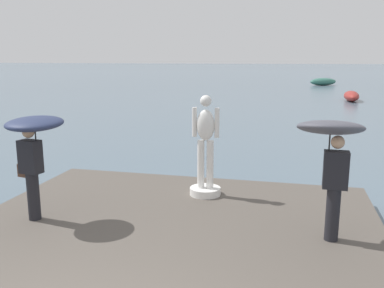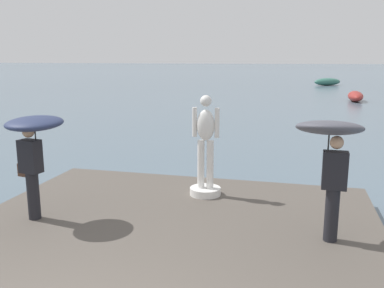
{
  "view_description": "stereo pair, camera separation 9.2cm",
  "coord_description": "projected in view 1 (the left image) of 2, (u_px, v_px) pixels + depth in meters",
  "views": [
    {
      "loc": [
        1.97,
        -2.91,
        3.31
      ],
      "look_at": [
        0.0,
        5.3,
        1.55
      ],
      "focal_mm": 38.85,
      "sensor_mm": 36.0,
      "label": 1
    },
    {
      "loc": [
        2.06,
        -2.89,
        3.31
      ],
      "look_at": [
        0.0,
        5.3,
        1.55
      ],
      "focal_mm": 38.85,
      "sensor_mm": 36.0,
      "label": 2
    }
  ],
  "objects": [
    {
      "name": "ground_plane",
      "position": [
        272.0,
        91.0,
        41.98
      ],
      "size": [
        400.0,
        400.0,
        0.0
      ],
      "primitive_type": "plane",
      "color": "slate"
    },
    {
      "name": "boat_near",
      "position": [
        323.0,
        82.0,
        50.49
      ],
      "size": [
        3.74,
        3.06,
        0.89
      ],
      "color": "#336B5B",
      "rests_on": "ground"
    },
    {
      "name": "statue_white_figure",
      "position": [
        205.0,
        155.0,
        8.82
      ],
      "size": [
        0.67,
        0.67,
        2.15
      ],
      "color": "white",
      "rests_on": "pier"
    },
    {
      "name": "boat_mid",
      "position": [
        351.0,
        96.0,
        32.33
      ],
      "size": [
        1.21,
        3.54,
        0.77
      ],
      "color": "#9E2D28",
      "rests_on": "ground"
    },
    {
      "name": "onlooker_right",
      "position": [
        332.0,
        145.0,
        6.5
      ],
      "size": [
        1.07,
        1.09,
        2.04
      ],
      "color": "black",
      "rests_on": "pier"
    },
    {
      "name": "onlooker_left",
      "position": [
        33.0,
        139.0,
        7.32
      ],
      "size": [
        1.15,
        1.16,
        1.92
      ],
      "color": "black",
      "rests_on": "pier"
    }
  ]
}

